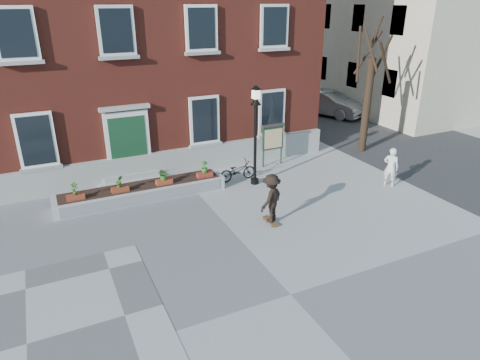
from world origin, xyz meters
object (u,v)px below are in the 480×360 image
lamp_post (256,122)px  notice_board (273,138)px  skateboarder (271,198)px  parked_car (328,103)px  bicycle (237,171)px  bystander (391,167)px

lamp_post → notice_board: 2.56m
skateboarder → notice_board: bearing=60.0°
skateboarder → lamp_post: bearing=71.8°
parked_car → notice_board: size_ratio=2.48×
parked_car → lamp_post: (-9.26, -7.81, 1.77)m
bicycle → notice_board: 2.46m
lamp_post → bystander: bearing=-27.9°
parked_car → skateboarder: (-10.29, -10.94, 0.13)m
bystander → lamp_post: bearing=24.3°
bicycle → bystander: size_ratio=1.00×
bicycle → skateboarder: bearing=171.3°
lamp_post → notice_board: lamp_post is taller
parked_car → bystander: bearing=-136.0°
lamp_post → skateboarder: bearing=-108.2°
bystander → notice_board: size_ratio=0.85×
lamp_post → skateboarder: size_ratio=2.29×
lamp_post → bicycle: bearing=129.1°
bystander → bicycle: bearing=21.5°
bicycle → parked_car: bearing=-53.8°
parked_car → skateboarder: 15.02m
bystander → skateboarder: bearing=58.7°
bicycle → parked_car: size_ratio=0.34×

